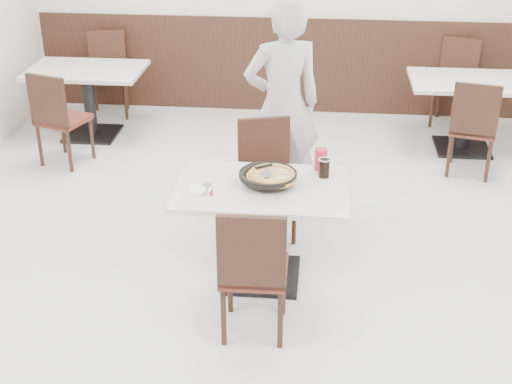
# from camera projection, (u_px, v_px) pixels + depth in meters

# --- Properties ---
(floor) EXTENTS (7.00, 7.00, 0.00)m
(floor) POSITION_uv_depth(u_px,v_px,m) (265.00, 267.00, 5.42)
(floor) COLOR silver
(floor) RESTS_ON ground
(wainscot_back) EXTENTS (5.90, 0.03, 1.10)m
(wainscot_back) POSITION_uv_depth(u_px,v_px,m) (291.00, 66.00, 8.27)
(wainscot_back) COLOR black
(wainscot_back) RESTS_ON floor
(main_table) EXTENTS (1.26, 0.90, 0.75)m
(main_table) POSITION_uv_depth(u_px,v_px,m) (262.00, 233.00, 5.13)
(main_table) COLOR beige
(main_table) RESTS_ON floor
(chair_near) EXTENTS (0.43, 0.43, 0.95)m
(chair_near) POSITION_uv_depth(u_px,v_px,m) (254.00, 268.00, 4.53)
(chair_near) COLOR black
(chair_near) RESTS_ON floor
(chair_far) EXTENTS (0.52, 0.52, 0.95)m
(chair_far) POSITION_uv_depth(u_px,v_px,m) (268.00, 182.00, 5.65)
(chair_far) COLOR black
(chair_far) RESTS_ON floor
(trivet) EXTENTS (0.12, 0.12, 0.04)m
(trivet) POSITION_uv_depth(u_px,v_px,m) (264.00, 180.00, 5.01)
(trivet) COLOR black
(trivet) RESTS_ON main_table
(pizza_pan) EXTENTS (0.39, 0.39, 0.01)m
(pizza_pan) POSITION_uv_depth(u_px,v_px,m) (268.00, 178.00, 4.98)
(pizza_pan) COLOR black
(pizza_pan) RESTS_ON trivet
(pizza) EXTENTS (0.39, 0.39, 0.02)m
(pizza) POSITION_uv_depth(u_px,v_px,m) (272.00, 177.00, 4.96)
(pizza) COLOR #B18241
(pizza) RESTS_ON pizza_pan
(pizza_server) EXTENTS (0.10, 0.11, 0.00)m
(pizza_server) POSITION_uv_depth(u_px,v_px,m) (266.00, 174.00, 4.93)
(pizza_server) COLOR silver
(pizza_server) RESTS_ON pizza
(napkin) EXTENTS (0.17, 0.17, 0.00)m
(napkin) POSITION_uv_depth(u_px,v_px,m) (200.00, 191.00, 4.90)
(napkin) COLOR white
(napkin) RESTS_ON main_table
(side_plate) EXTENTS (0.18, 0.18, 0.01)m
(side_plate) POSITION_uv_depth(u_px,v_px,m) (200.00, 189.00, 4.90)
(side_plate) COLOR white
(side_plate) RESTS_ON napkin
(fork) EXTENTS (0.03, 0.16, 0.00)m
(fork) POSITION_uv_depth(u_px,v_px,m) (207.00, 190.00, 4.88)
(fork) COLOR silver
(fork) RESTS_ON side_plate
(cola_glass) EXTENTS (0.08, 0.08, 0.13)m
(cola_glass) POSITION_uv_depth(u_px,v_px,m) (324.00, 168.00, 5.08)
(cola_glass) COLOR black
(cola_glass) RESTS_ON main_table
(red_cup) EXTENTS (0.10, 0.10, 0.16)m
(red_cup) POSITION_uv_depth(u_px,v_px,m) (321.00, 159.00, 5.19)
(red_cup) COLOR #B62033
(red_cup) RESTS_ON main_table
(diner_person) EXTENTS (0.78, 0.65, 1.83)m
(diner_person) POSITION_uv_depth(u_px,v_px,m) (283.00, 106.00, 5.95)
(diner_person) COLOR #BCBBC1
(diner_person) RESTS_ON floor
(bg_table_left) EXTENTS (1.29, 0.94, 0.75)m
(bg_table_left) POSITION_uv_depth(u_px,v_px,m) (89.00, 102.00, 7.65)
(bg_table_left) COLOR beige
(bg_table_left) RESTS_ON floor
(bg_chair_left_near) EXTENTS (0.53, 0.53, 0.95)m
(bg_chair_left_near) POSITION_uv_depth(u_px,v_px,m) (63.00, 117.00, 6.96)
(bg_chair_left_near) COLOR black
(bg_chair_left_near) RESTS_ON floor
(bg_chair_left_far) EXTENTS (0.51, 0.51, 0.95)m
(bg_chair_left_far) POSITION_uv_depth(u_px,v_px,m) (108.00, 76.00, 8.17)
(bg_chair_left_far) COLOR black
(bg_chair_left_far) RESTS_ON floor
(bg_table_right) EXTENTS (1.28, 0.93, 0.75)m
(bg_table_right) POSITION_uv_depth(u_px,v_px,m) (466.00, 115.00, 7.30)
(bg_table_right) COLOR beige
(bg_table_right) RESTS_ON floor
(bg_chair_right_near) EXTENTS (0.51, 0.51, 0.95)m
(bg_chair_right_near) POSITION_uv_depth(u_px,v_px,m) (474.00, 126.00, 6.74)
(bg_chair_right_near) COLOR black
(bg_chair_right_near) RESTS_ON floor
(bg_chair_right_far) EXTENTS (0.54, 0.54, 0.95)m
(bg_chair_right_far) POSITION_uv_depth(u_px,v_px,m) (454.00, 84.00, 7.90)
(bg_chair_right_far) COLOR black
(bg_chair_right_far) RESTS_ON floor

